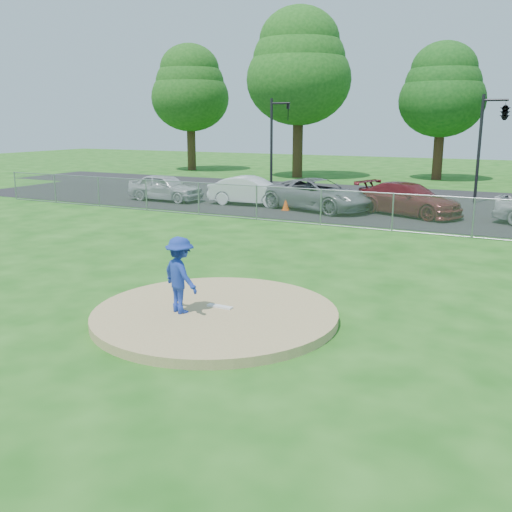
{
  "coord_description": "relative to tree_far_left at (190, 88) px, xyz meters",
  "views": [
    {
      "loc": [
        6.17,
        -10.26,
        4.25
      ],
      "look_at": [
        0.0,
        2.0,
        1.0
      ],
      "focal_mm": 40.0,
      "sensor_mm": 36.0,
      "label": 1
    }
  ],
  "objects": [
    {
      "name": "parked_car_silver",
      "position": [
        9.77,
        -17.7,
        -6.32
      ],
      "size": [
        4.32,
        1.84,
        1.45
      ],
      "primitive_type": "imported",
      "rotation": [
        0.0,
        0.0,
        1.54
      ],
      "color": "#BBBCC0",
      "rests_on": "parking_lot"
    },
    {
      "name": "parked_car_darkred",
      "position": [
        22.7,
        -16.71,
        -6.31
      ],
      "size": [
        5.5,
        3.78,
        1.48
      ],
      "primitive_type": "imported",
      "rotation": [
        0.0,
        0.0,
        1.2
      ],
      "color": "maroon",
      "rests_on": "parking_lot"
    },
    {
      "name": "tree_center",
      "position": [
        21.0,
        1.0,
        -0.59
      ],
      "size": [
        6.16,
        6.16,
        9.84
      ],
      "color": "#392014",
      "rests_on": "ground"
    },
    {
      "name": "pitcher",
      "position": [
        21.41,
        -33.44,
        -6.03
      ],
      "size": [
        1.24,
        1.01,
        1.67
      ],
      "primitive_type": "imported",
      "rotation": [
        0.0,
        0.0,
        2.72
      ],
      "color": "#1B3398",
      "rests_on": "pitchers_mound"
    },
    {
      "name": "tree_far_left",
      "position": [
        0.0,
        0.0,
        0.0
      ],
      "size": [
        6.72,
        6.72,
        10.74
      ],
      "color": "#372514",
      "rests_on": "ground"
    },
    {
      "name": "parked_car_white",
      "position": [
        14.69,
        -17.01,
        -6.32
      ],
      "size": [
        4.52,
        1.89,
        1.45
      ],
      "primitive_type": "imported",
      "rotation": [
        0.0,
        0.0,
        1.65
      ],
      "color": "white",
      "rests_on": "parking_lot"
    },
    {
      "name": "parking_lot",
      "position": [
        22.0,
        -16.5,
        -7.05
      ],
      "size": [
        50.0,
        8.0,
        0.01
      ],
      "primitive_type": "cube",
      "color": "black",
      "rests_on": "ground"
    },
    {
      "name": "pitchers_mound",
      "position": [
        22.0,
        -33.0,
        -6.96
      ],
      "size": [
        5.4,
        5.4,
        0.2
      ],
      "primitive_type": "cylinder",
      "color": "tan",
      "rests_on": "ground"
    },
    {
      "name": "pitching_rubber",
      "position": [
        22.0,
        -32.8,
        -6.84
      ],
      "size": [
        0.6,
        0.15,
        0.04
      ],
      "primitive_type": "cube",
      "color": "white",
      "rests_on": "pitchers_mound"
    },
    {
      "name": "traffic_signal_left",
      "position": [
        13.24,
        -11.0,
        -3.7
      ],
      "size": [
        1.28,
        0.2,
        5.6
      ],
      "color": "black",
      "rests_on": "ground"
    },
    {
      "name": "tree_left",
      "position": [
        11.0,
        -2.0,
        1.18
      ],
      "size": [
        7.84,
        7.84,
        12.53
      ],
      "color": "#332412",
      "rests_on": "ground"
    },
    {
      "name": "chain_link_fence",
      "position": [
        22.0,
        -21.0,
        -6.31
      ],
      "size": [
        40.0,
        0.06,
        1.5
      ],
      "primitive_type": "cube",
      "color": "gray",
      "rests_on": "ground"
    },
    {
      "name": "ground",
      "position": [
        22.0,
        -23.0,
        -7.06
      ],
      "size": [
        120.0,
        120.0,
        0.0
      ],
      "primitive_type": "plane",
      "color": "#175011",
      "rests_on": "ground"
    },
    {
      "name": "parked_car_gray",
      "position": [
        18.39,
        -17.14,
        -6.29
      ],
      "size": [
        5.97,
        3.96,
        1.52
      ],
      "primitive_type": "imported",
      "rotation": [
        0.0,
        0.0,
        1.29
      ],
      "color": "slate",
      "rests_on": "parking_lot"
    },
    {
      "name": "traffic_cone",
      "position": [
        17.07,
        -17.94,
        -6.7
      ],
      "size": [
        0.37,
        0.37,
        0.71
      ],
      "primitive_type": "cone",
      "color": "#E64C0C",
      "rests_on": "parking_lot"
    },
    {
      "name": "traffic_signal_center",
      "position": [
        25.97,
        -11.0,
        -2.45
      ],
      "size": [
        1.42,
        2.48,
        5.6
      ],
      "color": "black",
      "rests_on": "ground"
    },
    {
      "name": "street",
      "position": [
        22.0,
        -9.0,
        -7.06
      ],
      "size": [
        60.0,
        7.0,
        0.01
      ],
      "primitive_type": "cube",
      "color": "black",
      "rests_on": "ground"
    }
  ]
}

